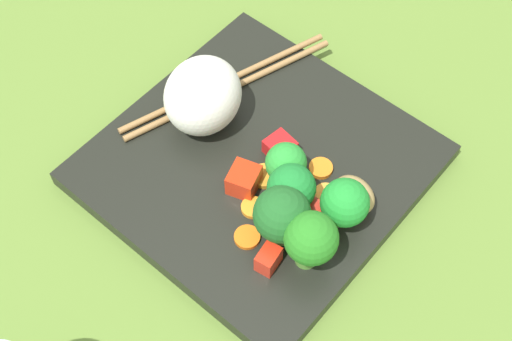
# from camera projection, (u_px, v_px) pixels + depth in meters

# --- Properties ---
(ground_plane) EXTENTS (1.10, 1.10, 0.02)m
(ground_plane) POSITION_uv_depth(u_px,v_px,m) (258.00, 176.00, 0.66)
(ground_plane) COLOR olive
(square_plate) EXTENTS (0.28, 0.28, 0.02)m
(square_plate) POSITION_uv_depth(u_px,v_px,m) (258.00, 165.00, 0.65)
(square_plate) COLOR black
(square_plate) RESTS_ON ground_plane
(rice_mound) EXTENTS (0.08, 0.09, 0.07)m
(rice_mound) POSITION_uv_depth(u_px,v_px,m) (206.00, 93.00, 0.63)
(rice_mound) COLOR white
(rice_mound) RESTS_ON square_plate
(broccoli_floret_0) EXTENTS (0.04, 0.04, 0.05)m
(broccoli_floret_0) POSITION_uv_depth(u_px,v_px,m) (289.00, 161.00, 0.60)
(broccoli_floret_0) COLOR #529647
(broccoli_floret_0) RESTS_ON square_plate
(broccoli_floret_1) EXTENTS (0.04, 0.04, 0.05)m
(broccoli_floret_1) POSITION_uv_depth(u_px,v_px,m) (291.00, 188.00, 0.58)
(broccoli_floret_1) COLOR #70A643
(broccoli_floret_1) RESTS_ON square_plate
(broccoli_floret_2) EXTENTS (0.04, 0.04, 0.06)m
(broccoli_floret_2) POSITION_uv_depth(u_px,v_px,m) (311.00, 240.00, 0.55)
(broccoli_floret_2) COLOR #5FA23B
(broccoli_floret_2) RESTS_ON square_plate
(broccoli_floret_3) EXTENTS (0.04, 0.04, 0.05)m
(broccoli_floret_3) POSITION_uv_depth(u_px,v_px,m) (342.00, 206.00, 0.57)
(broccoli_floret_3) COLOR #71A151
(broccoli_floret_3) RESTS_ON square_plate
(broccoli_floret_4) EXTENTS (0.05, 0.05, 0.06)m
(broccoli_floret_4) POSITION_uv_depth(u_px,v_px,m) (282.00, 215.00, 0.57)
(broccoli_floret_4) COLOR #80B253
(broccoli_floret_4) RESTS_ON square_plate
(carrot_slice_0) EXTENTS (0.03, 0.03, 0.01)m
(carrot_slice_0) POSITION_uv_depth(u_px,v_px,m) (265.00, 176.00, 0.62)
(carrot_slice_0) COLOR orange
(carrot_slice_0) RESTS_ON square_plate
(carrot_slice_1) EXTENTS (0.03, 0.03, 0.00)m
(carrot_slice_1) POSITION_uv_depth(u_px,v_px,m) (326.00, 194.00, 0.62)
(carrot_slice_1) COLOR #FC9D34
(carrot_slice_1) RESTS_ON square_plate
(carrot_slice_2) EXTENTS (0.03, 0.03, 0.01)m
(carrot_slice_2) POSITION_uv_depth(u_px,v_px,m) (322.00, 242.00, 0.59)
(carrot_slice_2) COLOR orange
(carrot_slice_2) RESTS_ON square_plate
(carrot_slice_3) EXTENTS (0.03, 0.03, 0.00)m
(carrot_slice_3) POSITION_uv_depth(u_px,v_px,m) (247.00, 237.00, 0.59)
(carrot_slice_3) COLOR orange
(carrot_slice_3) RESTS_ON square_plate
(carrot_slice_4) EXTENTS (0.03, 0.03, 0.00)m
(carrot_slice_4) POSITION_uv_depth(u_px,v_px,m) (253.00, 207.00, 0.61)
(carrot_slice_4) COLOR orange
(carrot_slice_4) RESTS_ON square_plate
(carrot_slice_5) EXTENTS (0.03, 0.03, 0.00)m
(carrot_slice_5) POSITION_uv_depth(u_px,v_px,m) (321.00, 168.00, 0.63)
(carrot_slice_5) COLOR orange
(carrot_slice_5) RESTS_ON square_plate
(pepper_chunk_0) EXTENTS (0.02, 0.02, 0.02)m
(pepper_chunk_0) POSITION_uv_depth(u_px,v_px,m) (311.00, 216.00, 0.59)
(pepper_chunk_0) COLOR red
(pepper_chunk_0) RESTS_ON square_plate
(pepper_chunk_1) EXTENTS (0.03, 0.03, 0.02)m
(pepper_chunk_1) POSITION_uv_depth(u_px,v_px,m) (280.00, 147.00, 0.64)
(pepper_chunk_1) COLOR red
(pepper_chunk_1) RESTS_ON square_plate
(pepper_chunk_2) EXTENTS (0.03, 0.03, 0.02)m
(pepper_chunk_2) POSITION_uv_depth(u_px,v_px,m) (244.00, 180.00, 0.61)
(pepper_chunk_2) COLOR red
(pepper_chunk_2) RESTS_ON square_plate
(pepper_chunk_3) EXTENTS (0.02, 0.02, 0.02)m
(pepper_chunk_3) POSITION_uv_depth(u_px,v_px,m) (268.00, 259.00, 0.57)
(pepper_chunk_3) COLOR red
(pepper_chunk_3) RESTS_ON square_plate
(chicken_piece_1) EXTENTS (0.04, 0.03, 0.03)m
(chicken_piece_1) POSITION_uv_depth(u_px,v_px,m) (354.00, 195.00, 0.60)
(chicken_piece_1) COLOR tan
(chicken_piece_1) RESTS_ON square_plate
(chopstick_pair) EXTENTS (0.08, 0.22, 0.01)m
(chopstick_pair) POSITION_uv_depth(u_px,v_px,m) (227.00, 85.00, 0.68)
(chopstick_pair) COLOR #9A7242
(chopstick_pair) RESTS_ON square_plate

